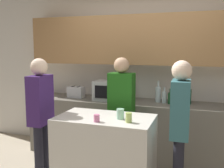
{
  "coord_description": "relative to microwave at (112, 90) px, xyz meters",
  "views": [
    {
      "loc": [
        0.84,
        -2.45,
        1.7
      ],
      "look_at": [
        -0.18,
        0.55,
        1.27
      ],
      "focal_mm": 42.0,
      "sensor_mm": 36.0,
      "label": 1
    }
  ],
  "objects": [
    {
      "name": "bottle_5",
      "position": [
        1.17,
        0.08,
        -0.04
      ],
      "size": [
        0.06,
        0.06,
        0.3
      ],
      "color": "#194723",
      "rests_on": "back_counter"
    },
    {
      "name": "back_wall",
      "position": [
        0.47,
        0.27,
        0.49
      ],
      "size": [
        6.4,
        0.4,
        2.7
      ],
      "color": "silver",
      "rests_on": "ground_plane"
    },
    {
      "name": "person_right",
      "position": [
        -0.55,
        -1.12,
        -0.11
      ],
      "size": [
        0.21,
        0.35,
        1.58
      ],
      "rotation": [
        0.0,
        0.0,
        -1.53
      ],
      "color": "black",
      "rests_on": "ground_plane"
    },
    {
      "name": "microwave",
      "position": [
        0.0,
        0.0,
        0.0
      ],
      "size": [
        0.52,
        0.39,
        0.3
      ],
      "color": "#B7BABC",
      "rests_on": "back_counter"
    },
    {
      "name": "cup_2",
      "position": [
        0.27,
        -1.3,
        -0.09
      ],
      "size": [
        0.06,
        0.06,
        0.08
      ],
      "color": "pink",
      "rests_on": "kitchen_island"
    },
    {
      "name": "kitchen_island",
      "position": [
        0.29,
        -1.09,
        -0.59
      ],
      "size": [
        1.11,
        0.65,
        0.92
      ],
      "color": "beige",
      "rests_on": "ground_plane"
    },
    {
      "name": "person_center",
      "position": [
        0.31,
        -0.5,
        -0.11
      ],
      "size": [
        0.35,
        0.21,
        1.58
      ],
      "rotation": [
        0.0,
        0.0,
        -3.18
      ],
      "color": "black",
      "rests_on": "ground_plane"
    },
    {
      "name": "person_left",
      "position": [
        1.12,
        -1.06,
        -0.11
      ],
      "size": [
        0.21,
        0.34,
        1.58
      ],
      "rotation": [
        0.0,
        0.0,
        -4.69
      ],
      "color": "black",
      "rests_on": "ground_plane"
    },
    {
      "name": "cup_1",
      "position": [
        0.6,
        -1.22,
        -0.08
      ],
      "size": [
        0.07,
        0.07,
        0.1
      ],
      "color": "#B5CD64",
      "rests_on": "kitchen_island"
    },
    {
      "name": "toaster",
      "position": [
        -0.62,
        0.0,
        -0.06
      ],
      "size": [
        0.26,
        0.16,
        0.18
      ],
      "color": "silver",
      "rests_on": "back_counter"
    },
    {
      "name": "bottle_4",
      "position": [
        1.08,
        -0.03,
        -0.06
      ],
      "size": [
        0.08,
        0.08,
        0.24
      ],
      "color": "black",
      "rests_on": "back_counter"
    },
    {
      "name": "cup_0",
      "position": [
        0.48,
        -1.11,
        -0.07
      ],
      "size": [
        0.08,
        0.08,
        0.12
      ],
      "color": "#9CD6B5",
      "rests_on": "kitchen_island"
    },
    {
      "name": "bottle_0",
      "position": [
        0.72,
        0.06,
        -0.03
      ],
      "size": [
        0.08,
        0.08,
        0.32
      ],
      "color": "silver",
      "rests_on": "back_counter"
    },
    {
      "name": "bottle_1",
      "position": [
        0.81,
        0.02,
        -0.06
      ],
      "size": [
        0.07,
        0.07,
        0.23
      ],
      "color": "silver",
      "rests_on": "back_counter"
    },
    {
      "name": "bottle_2",
      "position": [
        0.9,
        -0.01,
        -0.06
      ],
      "size": [
        0.07,
        0.07,
        0.22
      ],
      "color": "#194723",
      "rests_on": "back_counter"
    },
    {
      "name": "bottle_3",
      "position": [
        0.99,
        0.1,
        -0.06
      ],
      "size": [
        0.06,
        0.06,
        0.24
      ],
      "color": "maroon",
      "rests_on": "back_counter"
    },
    {
      "name": "back_counter",
      "position": [
        0.47,
        0.0,
        -0.6
      ],
      "size": [
        3.6,
        0.62,
        0.89
      ],
      "color": "#6B665B",
      "rests_on": "ground_plane"
    }
  ]
}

